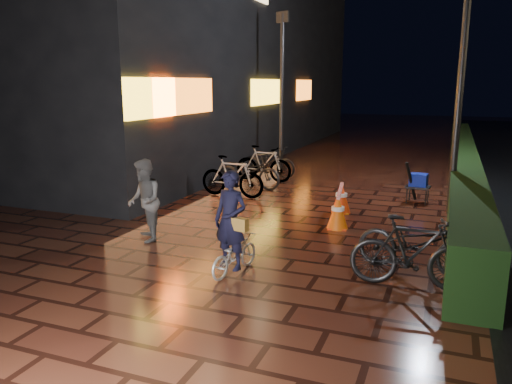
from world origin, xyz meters
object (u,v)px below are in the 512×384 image
at_px(bystander_person, 144,201).
at_px(cyclist, 232,236).
at_px(cart_assembly, 418,182).
at_px(traffic_barrier, 340,204).

distance_m(bystander_person, cyclist, 2.41).
xyz_separation_m(bystander_person, cart_assembly, (4.58, 5.03, -0.24)).
bearing_deg(cyclist, bystander_person, 157.13).
relative_size(bystander_person, cyclist, 0.95).
xyz_separation_m(bystander_person, traffic_barrier, (3.11, 2.78, -0.43)).
distance_m(bystander_person, traffic_barrier, 4.19).
bearing_deg(traffic_barrier, cyclist, -103.67).
bearing_deg(cyclist, cart_assembly, 68.36).
bearing_deg(bystander_person, cart_assembly, 99.44).
bearing_deg(traffic_barrier, bystander_person, -138.27).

